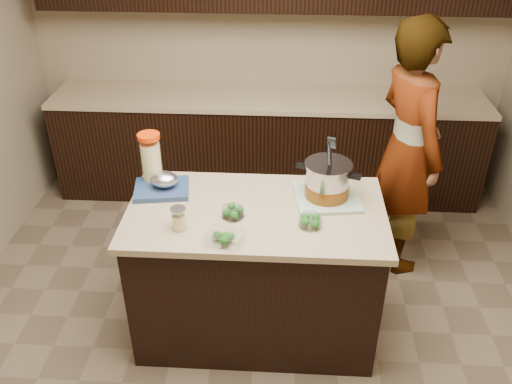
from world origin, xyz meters
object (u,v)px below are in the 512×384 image
(island, at_px, (256,271))
(stock_pot, at_px, (327,182))
(person, at_px, (407,150))
(lemonade_pitcher, at_px, (151,161))

(island, bearing_deg, stock_pot, 20.47)
(person, bearing_deg, lemonade_pitcher, 87.71)
(island, xyz_separation_m, stock_pot, (0.40, 0.15, 0.56))
(stock_pot, distance_m, person, 0.87)
(island, relative_size, lemonade_pitcher, 4.55)
(island, bearing_deg, person, 38.89)
(lemonade_pitcher, bearing_deg, stock_pot, -6.30)
(stock_pot, distance_m, lemonade_pitcher, 1.05)
(lemonade_pitcher, relative_size, person, 0.18)
(stock_pot, relative_size, lemonade_pitcher, 1.18)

